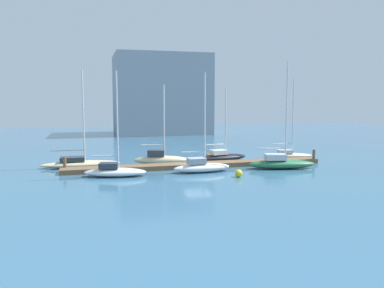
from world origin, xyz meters
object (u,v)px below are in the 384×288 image
object	(u,v)px
sailboat_1	(115,170)
mooring_buoy_orange	(209,156)
sailboat_6	(289,154)
sailboat_0	(80,163)
sailboat_5	(281,162)
sailboat_3	(201,166)
sailboat_4	(222,156)
sailboat_2	(161,159)
mooring_buoy_yellow	(239,173)
harbor_building_distant	(161,95)

from	to	relation	value
sailboat_1	mooring_buoy_orange	xyz separation A→B (m)	(10.63, 7.61, -0.23)
sailboat_1	sailboat_6	bearing A→B (deg)	26.80
sailboat_0	sailboat_5	xyz separation A→B (m)	(18.00, -5.62, 0.13)
sailboat_3	sailboat_4	xyz separation A→B (m)	(3.91, 5.43, -0.06)
sailboat_4	sailboat_5	size ratio (longest dim) A/B	0.77
sailboat_2	mooring_buoy_yellow	bearing A→B (deg)	-43.94
sailboat_2	mooring_buoy_orange	distance (m)	6.41
sailboat_1	sailboat_3	size ratio (longest dim) A/B	1.00
sailboat_0	sailboat_2	world-z (taller)	sailboat_0
sailboat_4	mooring_buoy_orange	world-z (taller)	sailboat_4
harbor_building_distant	sailboat_3	bearing A→B (deg)	-95.58
sailboat_6	mooring_buoy_orange	xyz separation A→B (m)	(-8.40, 2.40, -0.19)
mooring_buoy_orange	harbor_building_distant	xyz separation A→B (m)	(0.83, 32.72, 7.05)
sailboat_0	sailboat_6	xyz separation A→B (m)	(21.90, -0.11, 0.02)
sailboat_3	sailboat_4	size ratio (longest dim) A/B	1.16
sailboat_0	mooring_buoy_yellow	bearing A→B (deg)	-32.65
sailboat_4	sailboat_6	xyz separation A→B (m)	(7.60, -0.20, -0.02)
sailboat_3	harbor_building_distant	distance (m)	41.11
sailboat_6	mooring_buoy_orange	bearing A→B (deg)	173.01
mooring_buoy_yellow	mooring_buoy_orange	xyz separation A→B (m)	(0.77, 10.56, -0.04)
sailboat_3	mooring_buoy_orange	world-z (taller)	sailboat_3
sailboat_1	mooring_buoy_yellow	distance (m)	10.29
sailboat_3	mooring_buoy_yellow	world-z (taller)	sailboat_3
mooring_buoy_orange	mooring_buoy_yellow	bearing A→B (deg)	-94.15
sailboat_3	harbor_building_distant	bearing A→B (deg)	82.68
sailboat_2	harbor_building_distant	distance (m)	36.68
sailboat_0	sailboat_5	size ratio (longest dim) A/B	0.93
sailboat_2	sailboat_5	distance (m)	11.54
sailboat_4	sailboat_5	world-z (taller)	sailboat_5
sailboat_5	mooring_buoy_orange	bearing A→B (deg)	130.56
sailboat_4	sailboat_6	world-z (taller)	sailboat_6
sailboat_1	sailboat_5	size ratio (longest dim) A/B	0.89
sailboat_1	sailboat_5	world-z (taller)	sailboat_5
sailboat_5	sailboat_2	bearing A→B (deg)	164.14
sailboat_2	mooring_buoy_yellow	size ratio (longest dim) A/B	12.38
sailboat_5	harbor_building_distant	size ratio (longest dim) A/B	0.57
sailboat_1	harbor_building_distant	size ratio (longest dim) A/B	0.51
sailboat_1	harbor_building_distant	xyz separation A→B (m)	(11.46, 40.34, 6.82)
sailboat_4	mooring_buoy_orange	size ratio (longest dim) A/B	13.45
sailboat_2	harbor_building_distant	size ratio (longest dim) A/B	0.46
sailboat_5	harbor_building_distant	bearing A→B (deg)	106.08
mooring_buoy_yellow	sailboat_3	bearing A→B (deg)	128.67
sailboat_1	sailboat_4	bearing A→B (deg)	36.84
sailboat_2	mooring_buoy_orange	size ratio (longest dim) A/B	14.01
mooring_buoy_yellow	sailboat_6	bearing A→B (deg)	41.66
sailboat_6	mooring_buoy_orange	size ratio (longest dim) A/B	15.47
sailboat_2	harbor_building_distant	world-z (taller)	harbor_building_distant
sailboat_5	sailboat_6	world-z (taller)	sailboat_5
sailboat_6	harbor_building_distant	xyz separation A→B (m)	(-7.57, 35.12, 6.86)
harbor_building_distant	sailboat_2	bearing A→B (deg)	-100.60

